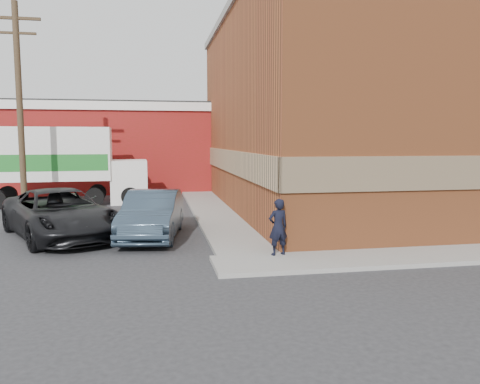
{
  "coord_description": "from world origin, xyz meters",
  "views": [
    {
      "loc": [
        -1.94,
        -12.43,
        3.26
      ],
      "look_at": [
        0.84,
        2.69,
        1.55
      ],
      "focal_mm": 35.0,
      "sensor_mm": 36.0,
      "label": 1
    }
  ],
  "objects": [
    {
      "name": "sidewalk_west",
      "position": [
        0.6,
        9.0,
        0.06
      ],
      "size": [
        1.8,
        18.0,
        0.12
      ],
      "primitive_type": "cube",
      "color": "gray",
      "rests_on": "ground"
    },
    {
      "name": "brick_building",
      "position": [
        8.5,
        9.0,
        4.68
      ],
      "size": [
        14.25,
        18.25,
        9.36
      ],
      "color": "#A05129",
      "rests_on": "ground"
    },
    {
      "name": "sedan",
      "position": [
        -2.03,
        3.28,
        0.79
      ],
      "size": [
        2.35,
        4.97,
        1.58
      ],
      "primitive_type": "imported",
      "rotation": [
        0.0,
        0.0,
        -0.15
      ],
      "color": "#344657",
      "rests_on": "ground"
    },
    {
      "name": "warehouse",
      "position": [
        -6.0,
        20.0,
        2.81
      ],
      "size": [
        16.3,
        8.3,
        5.6
      ],
      "color": "maroon",
      "rests_on": "ground"
    },
    {
      "name": "ground",
      "position": [
        0.0,
        0.0,
        0.0
      ],
      "size": [
        90.0,
        90.0,
        0.0
      ],
      "primitive_type": "plane",
      "color": "#28282B",
      "rests_on": "ground"
    },
    {
      "name": "man",
      "position": [
        1.36,
        -0.25,
        0.9
      ],
      "size": [
        0.63,
        0.48,
        1.56
      ],
      "primitive_type": "imported",
      "rotation": [
        0.0,
        0.0,
        3.36
      ],
      "color": "black",
      "rests_on": "sidewalk_south"
    },
    {
      "name": "box_truck",
      "position": [
        -6.38,
        12.38,
        2.25
      ],
      "size": [
        7.98,
        2.71,
        3.89
      ],
      "rotation": [
        0.0,
        0.0,
        0.04
      ],
      "color": "white",
      "rests_on": "ground"
    },
    {
      "name": "suv_a",
      "position": [
        -5.08,
        3.83,
        0.82
      ],
      "size": [
        5.01,
        6.47,
        1.63
      ],
      "primitive_type": "imported",
      "rotation": [
        0.0,
        0.0,
        0.45
      ],
      "color": "black",
      "rests_on": "ground"
    },
    {
      "name": "utility_pole",
      "position": [
        -7.5,
        9.0,
        4.75
      ],
      "size": [
        2.0,
        0.26,
        9.0
      ],
      "color": "#483724",
      "rests_on": "ground"
    }
  ]
}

